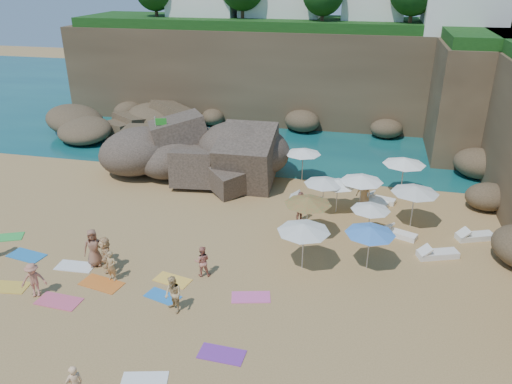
% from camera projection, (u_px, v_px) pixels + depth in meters
% --- Properties ---
extents(ground, '(120.00, 120.00, 0.00)m').
position_uv_depth(ground, '(204.00, 249.00, 24.85)').
color(ground, tan).
rests_on(ground, ground).
extents(seawater, '(120.00, 120.00, 0.00)m').
position_uv_depth(seawater, '(295.00, 103.00, 51.52)').
color(seawater, '#0C4751').
rests_on(seawater, ground).
extents(cliff_back, '(44.00, 8.00, 8.00)m').
position_uv_depth(cliff_back, '(310.00, 75.00, 45.03)').
color(cliff_back, brown).
rests_on(cliff_back, ground).
extents(cliff_corner, '(10.00, 12.00, 8.00)m').
position_uv_depth(cliff_corner, '(500.00, 96.00, 37.53)').
color(cliff_corner, brown).
rests_on(cliff_corner, ground).
extents(rock_promontory, '(12.00, 7.00, 2.00)m').
position_uv_depth(rock_promontory, '(138.00, 137.00, 41.31)').
color(rock_promontory, brown).
rests_on(rock_promontory, ground).
extents(marina_masts, '(3.10, 0.10, 6.00)m').
position_uv_depth(marina_masts, '(144.00, 68.00, 53.64)').
color(marina_masts, white).
rests_on(marina_masts, ground).
extents(rock_outcrop, '(9.91, 7.93, 3.65)m').
position_uv_depth(rock_outcrop, '(200.00, 178.00, 33.27)').
color(rock_outcrop, brown).
rests_on(rock_outcrop, ground).
extents(flag_pole, '(0.78, 0.25, 4.06)m').
position_uv_depth(flag_pole, '(159.00, 138.00, 32.67)').
color(flag_pole, silver).
rests_on(flag_pole, ground).
extents(parasol_0, '(2.34, 2.34, 2.21)m').
position_uv_depth(parasol_0, '(303.00, 151.00, 32.05)').
color(parasol_0, silver).
rests_on(parasol_0, ground).
extents(parasol_1, '(1.98, 1.98, 1.87)m').
position_uv_depth(parasol_1, '(254.00, 166.00, 30.57)').
color(parasol_1, silver).
rests_on(parasol_1, ground).
extents(parasol_2, '(2.41, 2.41, 2.28)m').
position_uv_depth(parasol_2, '(362.00, 178.00, 27.75)').
color(parasol_2, silver).
rests_on(parasol_2, ground).
extents(parasol_3, '(2.57, 2.57, 2.43)m').
position_uv_depth(parasol_3, '(404.00, 161.00, 29.83)').
color(parasol_3, silver).
rests_on(parasol_3, ground).
extents(parasol_4, '(2.50, 2.50, 2.36)m').
position_uv_depth(parasol_4, '(415.00, 189.00, 26.18)').
color(parasol_4, silver).
rests_on(parasol_4, ground).
extents(parasol_5, '(2.01, 2.01, 1.91)m').
position_uv_depth(parasol_5, '(371.00, 207.00, 25.20)').
color(parasol_5, silver).
rests_on(parasol_5, ground).
extents(parasol_6, '(2.42, 2.42, 2.29)m').
position_uv_depth(parasol_6, '(308.00, 201.00, 25.08)').
color(parasol_6, silver).
rests_on(parasol_6, ground).
extents(parasol_7, '(2.25, 2.25, 2.13)m').
position_uv_depth(parasol_7, '(324.00, 181.00, 27.78)').
color(parasol_7, silver).
rests_on(parasol_7, ground).
extents(parasol_8, '(2.11, 2.11, 1.99)m').
position_uv_depth(parasol_8, '(338.00, 182.00, 27.89)').
color(parasol_8, silver).
rests_on(parasol_8, ground).
extents(parasol_10, '(2.30, 2.30, 2.18)m').
position_uv_depth(parasol_10, '(370.00, 230.00, 22.46)').
color(parasol_10, silver).
rests_on(parasol_10, ground).
extents(parasol_11, '(2.45, 2.45, 2.31)m').
position_uv_depth(parasol_11, '(304.00, 228.00, 22.42)').
color(parasol_11, silver).
rests_on(parasol_11, ground).
extents(lounger_0, '(1.93, 0.66, 0.30)m').
position_uv_depth(lounger_0, '(306.00, 200.00, 29.79)').
color(lounger_0, silver).
rests_on(lounger_0, ground).
extents(lounger_1, '(1.89, 1.07, 0.28)m').
position_uv_depth(lounger_1, '(380.00, 200.00, 29.82)').
color(lounger_1, white).
rests_on(lounger_1, ground).
extents(lounger_2, '(2.02, 1.30, 0.30)m').
position_uv_depth(lounger_2, '(475.00, 236.00, 25.70)').
color(lounger_2, white).
rests_on(lounger_2, ground).
extents(lounger_3, '(1.87, 1.23, 0.28)m').
position_uv_depth(lounger_3, '(399.00, 234.00, 25.95)').
color(lounger_3, white).
rests_on(lounger_3, ground).
extents(lounger_4, '(1.69, 0.98, 0.25)m').
position_uv_depth(lounger_4, '(375.00, 203.00, 29.45)').
color(lounger_4, white).
rests_on(lounger_4, ground).
extents(lounger_5, '(2.06, 1.29, 0.30)m').
position_uv_depth(lounger_5, '(438.00, 254.00, 24.09)').
color(lounger_5, white).
rests_on(lounger_5, ground).
extents(towel_0, '(1.94, 1.20, 0.03)m').
position_uv_depth(towel_0, '(27.00, 256.00, 24.25)').
color(towel_0, '#2276BA').
rests_on(towel_0, ground).
extents(towel_1, '(1.91, 1.03, 0.03)m').
position_uv_depth(towel_1, '(59.00, 301.00, 20.92)').
color(towel_1, '#D55372').
rests_on(towel_1, ground).
extents(towel_2, '(2.04, 1.29, 0.03)m').
position_uv_depth(towel_2, '(102.00, 284.00, 22.09)').
color(towel_2, orange).
rests_on(towel_2, ground).
extents(towel_3, '(1.97, 1.53, 0.03)m').
position_uv_depth(towel_3, '(5.00, 237.00, 25.88)').
color(towel_3, green).
rests_on(towel_3, ground).
extents(towel_4, '(1.93, 1.15, 0.03)m').
position_uv_depth(towel_4, '(7.00, 287.00, 21.86)').
color(towel_4, gold).
rests_on(towel_4, ground).
extents(towel_5, '(1.83, 0.98, 0.03)m').
position_uv_depth(towel_5, '(76.00, 266.00, 23.37)').
color(towel_5, white).
rests_on(towel_5, ground).
extents(towel_6, '(1.71, 0.90, 0.03)m').
position_uv_depth(towel_6, '(222.00, 354.00, 18.06)').
color(towel_6, purple).
rests_on(towel_6, ground).
extents(towel_8, '(1.67, 1.14, 0.03)m').
position_uv_depth(towel_8, '(163.00, 296.00, 21.24)').
color(towel_8, blue).
rests_on(towel_8, ground).
extents(towel_9, '(1.79, 1.20, 0.03)m').
position_uv_depth(towel_9, '(251.00, 297.00, 21.19)').
color(towel_9, '#E85AA7').
rests_on(towel_9, ground).
extents(towel_12, '(1.77, 1.15, 0.03)m').
position_uv_depth(towel_12, '(173.00, 280.00, 22.35)').
color(towel_12, yellow).
rests_on(towel_12, ground).
extents(towel_13, '(1.70, 1.14, 0.03)m').
position_uv_depth(towel_13, '(145.00, 380.00, 16.92)').
color(towel_13, white).
rests_on(towel_13, ground).
extents(person_stand_1, '(0.85, 0.74, 1.48)m').
position_uv_depth(person_stand_1, '(202.00, 261.00, 22.43)').
color(person_stand_1, '#C67563').
rests_on(person_stand_1, ground).
extents(person_stand_2, '(1.16, 0.74, 1.66)m').
position_uv_depth(person_stand_2, '(272.00, 162.00, 33.56)').
color(person_stand_2, '#DEA07E').
rests_on(person_stand_2, ground).
extents(person_stand_3, '(1.01, 1.10, 1.81)m').
position_uv_depth(person_stand_3, '(300.00, 207.00, 27.13)').
color(person_stand_3, '#A96954').
rests_on(person_stand_3, ground).
extents(person_stand_4, '(1.05, 0.99, 1.92)m').
position_uv_depth(person_stand_4, '(364.00, 192.00, 28.82)').
color(person_stand_4, tan).
rests_on(person_stand_4, ground).
extents(person_stand_5, '(1.63, 0.92, 1.69)m').
position_uv_depth(person_stand_5, '(224.00, 155.00, 34.93)').
color(person_stand_5, '#AA7255').
rests_on(person_stand_5, ground).
extents(person_lie_0, '(1.59, 1.85, 0.42)m').
position_uv_depth(person_lie_0, '(36.00, 292.00, 21.20)').
color(person_lie_0, tan).
rests_on(person_lie_0, ground).
extents(person_lie_2, '(1.68, 2.05, 0.49)m').
position_uv_depth(person_lie_2, '(96.00, 261.00, 23.38)').
color(person_lie_2, '#8E5E47').
rests_on(person_lie_2, ground).
extents(person_lie_3, '(2.29, 2.26, 0.45)m').
position_uv_depth(person_lie_3, '(107.00, 266.00, 23.00)').
color(person_lie_3, tan).
rests_on(person_lie_3, ground).
extents(person_lie_4, '(0.69, 1.48, 0.34)m').
position_uv_depth(person_lie_4, '(113.00, 277.00, 22.28)').
color(person_lie_4, tan).
rests_on(person_lie_4, ground).
extents(person_lie_5, '(1.57, 1.76, 0.61)m').
position_uv_depth(person_lie_5, '(174.00, 306.00, 20.19)').
color(person_lie_5, tan).
rests_on(person_lie_5, ground).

